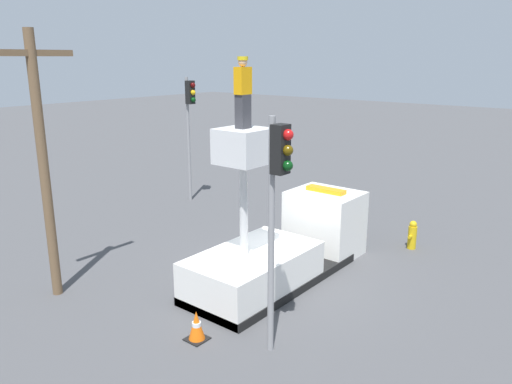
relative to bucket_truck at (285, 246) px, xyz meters
name	(u,v)px	position (x,y,z in m)	size (l,w,h in m)	color
ground_plane	(273,281)	(-0.58, 0.00, -0.91)	(120.00, 120.00, 0.00)	#4C4C4F
bucket_truck	(285,246)	(0.00, 0.00, 0.00)	(6.61, 2.27, 4.64)	black
worker	(243,93)	(-1.87, 0.00, 4.61)	(0.40, 0.26, 1.75)	#38383D
traffic_light_pole	(277,191)	(-3.43, -2.24, 2.80)	(0.34, 0.57, 5.24)	gray
traffic_light_across	(190,115)	(3.96, 8.07, 3.01)	(0.34, 0.57, 5.55)	gray
fire_hydrant	(412,235)	(4.51, -2.14, -0.43)	(0.53, 0.29, 1.00)	gold
traffic_cone_rear	(197,326)	(-4.20, -0.53, -0.57)	(0.48, 0.48, 0.73)	black
utility_pole	(43,158)	(-4.98, 4.19, 2.93)	(2.20, 0.26, 7.07)	brown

